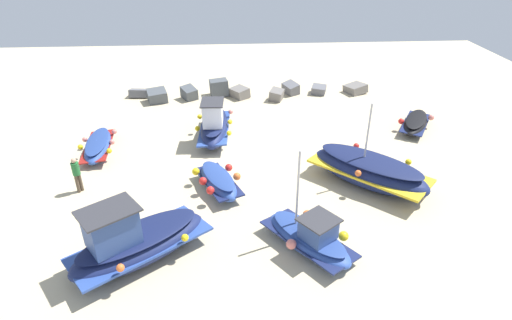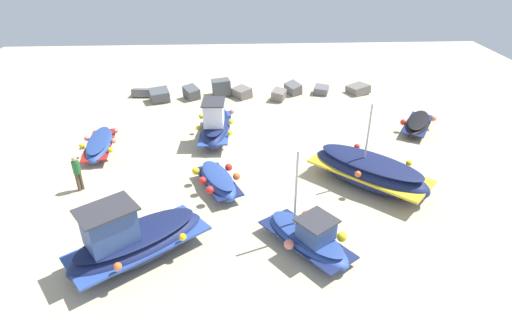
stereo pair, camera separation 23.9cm
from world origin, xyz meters
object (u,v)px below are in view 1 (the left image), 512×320
Objects in this scene: fishing_boat_6 at (310,237)px; fishing_boat_0 at (369,170)px; fishing_boat_5 at (416,123)px; fishing_boat_4 at (214,126)px; fishing_boat_1 at (218,181)px; fishing_boat_3 at (98,146)px; fishing_boat_2 at (136,241)px; person_walking at (76,173)px.

fishing_boat_0 is at bearing 103.69° from fishing_boat_6.
fishing_boat_5 is 0.91× the size of fishing_boat_6.
fishing_boat_5 is (11.29, 0.47, -0.39)m from fishing_boat_4.
fishing_boat_5 is (11.02, 5.58, -0.08)m from fishing_boat_1.
fishing_boat_6 is (3.57, -9.07, -0.26)m from fishing_boat_4.
fishing_boat_4 is (-6.90, 5.04, 0.06)m from fishing_boat_0.
fishing_boat_4 is 9.75m from fishing_boat_6.
fishing_boat_2 is at bearing 17.43° from fishing_boat_3.
fishing_boat_6 is (6.00, 0.16, -0.26)m from fishing_boat_2.
fishing_boat_4 is at bearing -172.92° from fishing_boat_0.
fishing_boat_6 reaches higher than fishing_boat_4.
fishing_boat_0 is 1.50× the size of fishing_boat_5.
person_walking is at bearing -3.46° from fishing_boat_3.
fishing_boat_0 reaches higher than fishing_boat_1.
fishing_boat_1 is (-6.63, -0.07, -0.26)m from fishing_boat_0.
fishing_boat_1 is 5.12m from fishing_boat_4.
fishing_boat_6 is (-7.72, -9.55, 0.12)m from fishing_boat_5.
fishing_boat_2 is 16.81m from fishing_boat_5.
fishing_boat_0 reaches higher than fishing_boat_3.
fishing_boat_5 is at bearing 104.27° from fishing_boat_6.
fishing_boat_4 is at bearing 164.69° from fishing_boat_6.
fishing_boat_2 reaches higher than fishing_boat_4.
fishing_boat_2 is at bearing 123.52° from fishing_boat_1.
fishing_boat_2 is 1.14× the size of fishing_boat_4.
person_walking is at bearing 63.98° from fishing_boat_1.
fishing_boat_6 reaches higher than fishing_boat_1.
fishing_boat_4 is 1.28× the size of fishing_boat_5.
fishing_boat_6 is at bearing -7.45° from fishing_boat_5.
fishing_boat_1 is 0.73× the size of fishing_boat_4.
fishing_boat_0 is at bearing 56.46° from fishing_boat_4.
fishing_boat_1 is at bearing -159.68° from fishing_boat_2.
fishing_boat_2 reaches higher than fishing_boat_5.
fishing_boat_3 is at bearing -50.24° from person_walking.
person_walking is at bearing -89.93° from fishing_boat_2.
fishing_boat_3 is at bearing -166.61° from fishing_boat_6.
fishing_boat_1 is at bearing 51.97° from fishing_boat_3.
fishing_boat_0 reaches higher than fishing_boat_2.
fishing_boat_6 is 2.36× the size of person_walking.
fishing_boat_2 is 8.73m from fishing_boat_3.
fishing_boat_0 reaches higher than person_walking.
person_walking is at bearing -41.21° from fishing_boat_5.
fishing_boat_5 is (17.14, 1.69, -0.00)m from fishing_boat_3.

